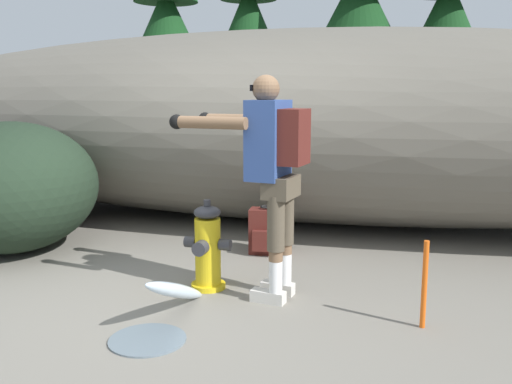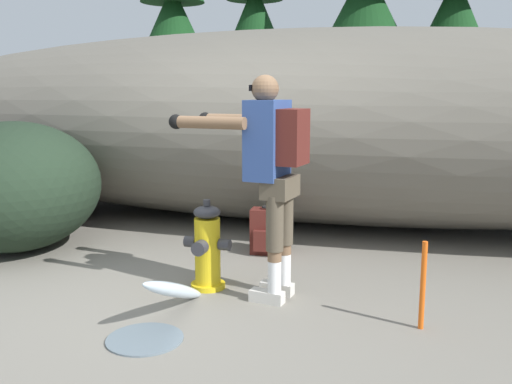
{
  "view_description": "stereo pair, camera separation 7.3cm",
  "coord_description": "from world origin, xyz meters",
  "px_view_note": "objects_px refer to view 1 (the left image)",
  "views": [
    {
      "loc": [
        1.76,
        -3.65,
        1.56
      ],
      "look_at": [
        0.4,
        0.67,
        0.75
      ],
      "focal_mm": 39.56,
      "sensor_mm": 36.0,
      "label": 1
    },
    {
      "loc": [
        1.83,
        -3.62,
        1.56
      ],
      "look_at": [
        0.4,
        0.67,
        0.75
      ],
      "focal_mm": 39.56,
      "sensor_mm": 36.0,
      "label": 2
    }
  ],
  "objects_px": {
    "boulder_outlier": "(57,187)",
    "survey_stake": "(424,285)",
    "fire_hydrant": "(208,248)",
    "boulder_large": "(11,187)",
    "spare_backpack": "(265,232)",
    "utility_worker": "(270,160)"
  },
  "relations": [
    {
      "from": "fire_hydrant",
      "to": "spare_backpack",
      "type": "xyz_separation_m",
      "value": [
        0.15,
        1.09,
        -0.12
      ]
    },
    {
      "from": "fire_hydrant",
      "to": "survey_stake",
      "type": "bearing_deg",
      "value": -9.47
    },
    {
      "from": "boulder_large",
      "to": "survey_stake",
      "type": "distance_m",
      "value": 4.0
    },
    {
      "from": "fire_hydrant",
      "to": "utility_worker",
      "type": "distance_m",
      "value": 0.9
    },
    {
      "from": "utility_worker",
      "to": "boulder_large",
      "type": "distance_m",
      "value": 2.86
    },
    {
      "from": "utility_worker",
      "to": "survey_stake",
      "type": "bearing_deg",
      "value": 174.32
    },
    {
      "from": "fire_hydrant",
      "to": "boulder_outlier",
      "type": "height_order",
      "value": "boulder_outlier"
    },
    {
      "from": "utility_worker",
      "to": "boulder_large",
      "type": "height_order",
      "value": "utility_worker"
    },
    {
      "from": "utility_worker",
      "to": "spare_backpack",
      "type": "xyz_separation_m",
      "value": [
        -0.37,
        1.14,
        -0.84
      ]
    },
    {
      "from": "fire_hydrant",
      "to": "boulder_large",
      "type": "height_order",
      "value": "boulder_large"
    },
    {
      "from": "spare_backpack",
      "to": "survey_stake",
      "type": "bearing_deg",
      "value": 39.73
    },
    {
      "from": "spare_backpack",
      "to": "survey_stake",
      "type": "height_order",
      "value": "survey_stake"
    },
    {
      "from": "boulder_outlier",
      "to": "utility_worker",
      "type": "bearing_deg",
      "value": -29.62
    },
    {
      "from": "fire_hydrant",
      "to": "boulder_large",
      "type": "xyz_separation_m",
      "value": [
        -2.26,
        0.46,
        0.31
      ]
    },
    {
      "from": "utility_worker",
      "to": "boulder_outlier",
      "type": "xyz_separation_m",
      "value": [
        -3.28,
        1.87,
        -0.67
      ]
    },
    {
      "from": "survey_stake",
      "to": "boulder_large",
      "type": "bearing_deg",
      "value": 169.35
    },
    {
      "from": "boulder_outlier",
      "to": "spare_backpack",
      "type": "bearing_deg",
      "value": -14.08
    },
    {
      "from": "boulder_outlier",
      "to": "boulder_large",
      "type": "bearing_deg",
      "value": -69.75
    },
    {
      "from": "boulder_outlier",
      "to": "survey_stake",
      "type": "height_order",
      "value": "boulder_outlier"
    },
    {
      "from": "boulder_outlier",
      "to": "fire_hydrant",
      "type": "bearing_deg",
      "value": -33.4
    },
    {
      "from": "utility_worker",
      "to": "spare_backpack",
      "type": "height_order",
      "value": "utility_worker"
    },
    {
      "from": "fire_hydrant",
      "to": "boulder_outlier",
      "type": "relative_size",
      "value": 0.73
    }
  ]
}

